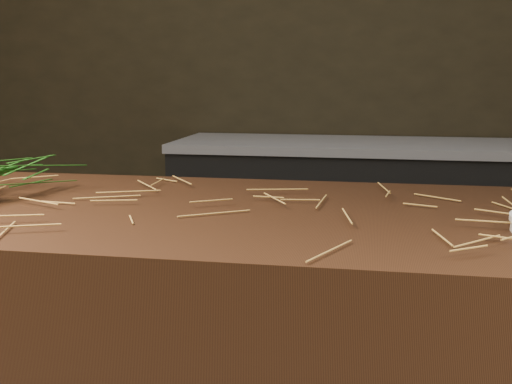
% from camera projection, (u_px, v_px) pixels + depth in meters
% --- Properties ---
extents(back_counter, '(1.82, 0.62, 0.84)m').
position_uv_depth(back_counter, '(366.00, 228.00, 3.08)').
color(back_counter, black).
rests_on(back_counter, ground).
extents(straw_bedding, '(1.40, 0.60, 0.02)m').
position_uv_depth(straw_bedding, '(198.00, 203.00, 1.23)').
color(straw_bedding, '#B07534').
rests_on(straw_bedding, main_counter).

